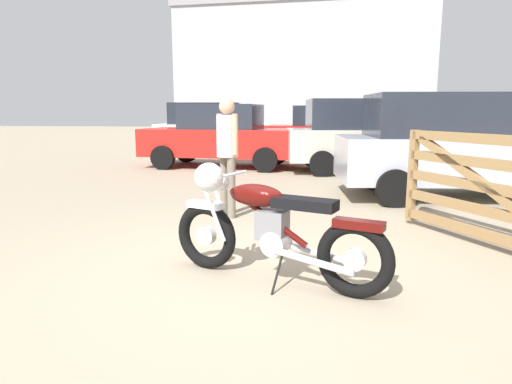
% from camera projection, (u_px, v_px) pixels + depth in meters
% --- Properties ---
extents(ground_plane, '(80.00, 80.00, 0.00)m').
position_uv_depth(ground_plane, '(256.00, 273.00, 4.16)').
color(ground_plane, gray).
extents(vintage_motorcycle, '(1.96, 0.92, 1.07)m').
position_uv_depth(vintage_motorcycle, '(267.00, 227.00, 3.87)').
color(vintage_motorcycle, black).
rests_on(vintage_motorcycle, ground_plane).
extents(bystander, '(0.34, 0.36, 1.66)m').
position_uv_depth(bystander, '(227.00, 145.00, 6.20)').
color(bystander, '#706656').
rests_on(bystander, ground_plane).
extents(silver_sedan_mid, '(4.44, 2.50, 1.67)m').
position_uv_depth(silver_sedan_mid, '(327.00, 132.00, 14.53)').
color(silver_sedan_mid, black).
rests_on(silver_sedan_mid, ground_plane).
extents(pale_sedan_back, '(4.04, 2.12, 1.78)m').
position_uv_depth(pale_sedan_back, '(364.00, 135.00, 10.98)').
color(pale_sedan_back, black).
rests_on(pale_sedan_back, ground_plane).
extents(blue_hatchback_right, '(4.04, 2.11, 1.78)m').
position_uv_depth(blue_hatchback_right, '(211.00, 128.00, 15.58)').
color(blue_hatchback_right, black).
rests_on(blue_hatchback_right, ground_plane).
extents(red_hatchback_near, '(4.00, 2.02, 1.78)m').
position_uv_depth(red_hatchback_near, '(450.00, 145.00, 7.64)').
color(red_hatchback_near, black).
rests_on(red_hatchback_near, ground_plane).
extents(white_estate_far, '(4.35, 2.24, 1.67)m').
position_uv_depth(white_estate_far, '(222.00, 136.00, 12.00)').
color(white_estate_far, black).
rests_on(white_estate_far, ground_plane).
extents(industrial_building, '(21.16, 14.93, 9.96)m').
position_uv_depth(industrial_building, '(306.00, 71.00, 39.24)').
color(industrial_building, '#9EA0A8').
rests_on(industrial_building, ground_plane).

